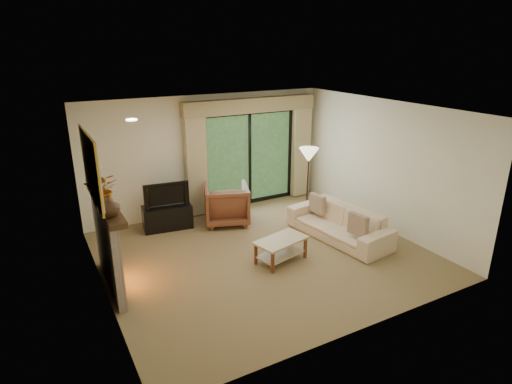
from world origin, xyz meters
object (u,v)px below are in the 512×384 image
armchair (226,204)px  media_console (167,217)px  coffee_table (281,250)px  sofa (339,223)px

armchair → media_console: bearing=4.9°
armchair → coffee_table: size_ratio=1.00×
coffee_table → media_console: bearing=105.9°
armchair → coffee_table: armchair is taller
armchair → sofa: size_ratio=0.43×
media_console → coffee_table: size_ratio=1.06×
media_console → armchair: 1.24m
sofa → armchair: bearing=-145.3°
armchair → coffee_table: 2.01m
media_console → coffee_table: media_console is taller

